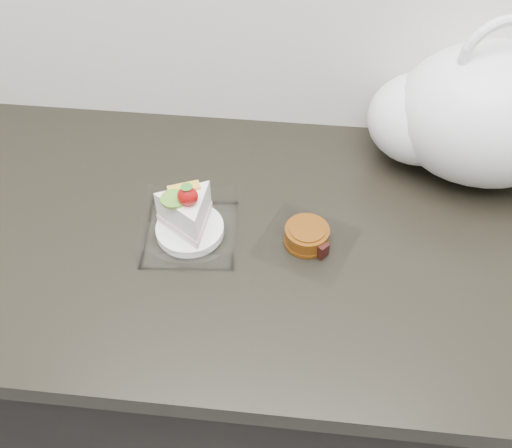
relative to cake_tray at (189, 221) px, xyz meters
The scene contains 4 objects.
counter 0.49m from the cake_tray, ahead, with size 2.04×0.64×0.90m.
cake_tray is the anchor object (origin of this frame).
mooncake_wrap 0.20m from the cake_tray, ahead, with size 0.19×0.18×0.04m.
plastic_bag 0.54m from the cake_tray, 24.87° to the left, with size 0.40×0.29×0.31m.
Camera 1 is at (0.07, 1.05, 1.63)m, focal length 40.00 mm.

